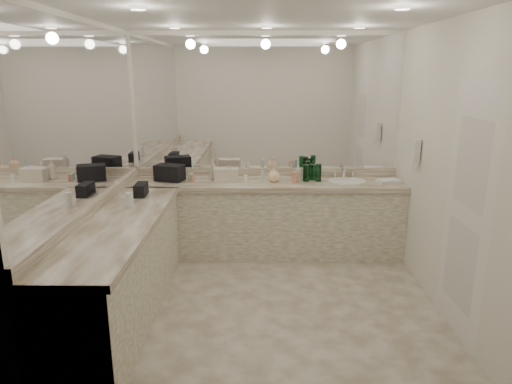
{
  "coord_description": "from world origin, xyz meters",
  "views": [
    {
      "loc": [
        -0.07,
        -4.0,
        2.14
      ],
      "look_at": [
        -0.11,
        0.4,
        0.98
      ],
      "focal_mm": 32.0,
      "sensor_mm": 36.0,
      "label": 1
    }
  ],
  "objects_px": {
    "black_toiletry_bag": "(170,173)",
    "cream_cosmetic_case": "(226,175)",
    "soap_bottle_a": "(213,170)",
    "sink": "(347,182)",
    "soap_bottle_b": "(229,174)",
    "wall_phone": "(416,151)",
    "soap_bottle_c": "(274,174)",
    "hand_towel": "(388,181)"
  },
  "relations": [
    {
      "from": "black_toiletry_bag",
      "to": "cream_cosmetic_case",
      "type": "bearing_deg",
      "value": -1.29
    },
    {
      "from": "soap_bottle_a",
      "to": "sink",
      "type": "bearing_deg",
      "value": -3.41
    },
    {
      "from": "black_toiletry_bag",
      "to": "soap_bottle_b",
      "type": "relative_size",
      "value": 1.68
    },
    {
      "from": "wall_phone",
      "to": "soap_bottle_c",
      "type": "xyz_separation_m",
      "value": [
        -1.46,
        0.48,
        -0.36
      ]
    },
    {
      "from": "cream_cosmetic_case",
      "to": "soap_bottle_a",
      "type": "distance_m",
      "value": 0.19
    },
    {
      "from": "black_toiletry_bag",
      "to": "soap_bottle_b",
      "type": "xyz_separation_m",
      "value": [
        0.71,
        -0.04,
        0.0
      ]
    },
    {
      "from": "wall_phone",
      "to": "soap_bottle_a",
      "type": "height_order",
      "value": "wall_phone"
    },
    {
      "from": "soap_bottle_c",
      "to": "sink",
      "type": "bearing_deg",
      "value": 1.44
    },
    {
      "from": "black_toiletry_bag",
      "to": "soap_bottle_c",
      "type": "relative_size",
      "value": 1.74
    },
    {
      "from": "cream_cosmetic_case",
      "to": "hand_towel",
      "type": "xyz_separation_m",
      "value": [
        1.88,
        -0.06,
        -0.06
      ]
    },
    {
      "from": "sink",
      "to": "wall_phone",
      "type": "distance_m",
      "value": 0.91
    },
    {
      "from": "wall_phone",
      "to": "sink",
      "type": "bearing_deg",
      "value": 140.43
    },
    {
      "from": "black_toiletry_bag",
      "to": "soap_bottle_a",
      "type": "height_order",
      "value": "soap_bottle_a"
    },
    {
      "from": "hand_towel",
      "to": "soap_bottle_a",
      "type": "bearing_deg",
      "value": 175.54
    },
    {
      "from": "black_toiletry_bag",
      "to": "cream_cosmetic_case",
      "type": "height_order",
      "value": "black_toiletry_bag"
    },
    {
      "from": "soap_bottle_b",
      "to": "cream_cosmetic_case",
      "type": "bearing_deg",
      "value": 143.17
    },
    {
      "from": "wall_phone",
      "to": "cream_cosmetic_case",
      "type": "distance_m",
      "value": 2.11
    },
    {
      "from": "soap_bottle_a",
      "to": "soap_bottle_b",
      "type": "xyz_separation_m",
      "value": [
        0.2,
        -0.13,
        -0.02
      ]
    },
    {
      "from": "black_toiletry_bag",
      "to": "cream_cosmetic_case",
      "type": "xyz_separation_m",
      "value": [
        0.67,
        -0.02,
        -0.01
      ]
    },
    {
      "from": "sink",
      "to": "soap_bottle_b",
      "type": "bearing_deg",
      "value": -178.52
    },
    {
      "from": "black_toiletry_bag",
      "to": "hand_towel",
      "type": "relative_size",
      "value": 1.32
    },
    {
      "from": "black_toiletry_bag",
      "to": "soap_bottle_a",
      "type": "relative_size",
      "value": 1.36
    },
    {
      "from": "wall_phone",
      "to": "soap_bottle_b",
      "type": "xyz_separation_m",
      "value": [
        -1.98,
        0.46,
        -0.35
      ]
    },
    {
      "from": "black_toiletry_bag",
      "to": "soap_bottle_c",
      "type": "bearing_deg",
      "value": -1.43
    },
    {
      "from": "soap_bottle_a",
      "to": "soap_bottle_c",
      "type": "relative_size",
      "value": 1.28
    },
    {
      "from": "cream_cosmetic_case",
      "to": "soap_bottle_c",
      "type": "height_order",
      "value": "soap_bottle_c"
    },
    {
      "from": "cream_cosmetic_case",
      "to": "soap_bottle_a",
      "type": "bearing_deg",
      "value": 145.44
    },
    {
      "from": "sink",
      "to": "soap_bottle_b",
      "type": "distance_m",
      "value": 1.38
    },
    {
      "from": "soap_bottle_b",
      "to": "soap_bottle_c",
      "type": "xyz_separation_m",
      "value": [
        0.52,
        0.01,
        -0.0
      ]
    },
    {
      "from": "hand_towel",
      "to": "cream_cosmetic_case",
      "type": "bearing_deg",
      "value": 178.18
    },
    {
      "from": "hand_towel",
      "to": "soap_bottle_c",
      "type": "distance_m",
      "value": 1.33
    },
    {
      "from": "black_toiletry_bag",
      "to": "soap_bottle_a",
      "type": "distance_m",
      "value": 0.51
    },
    {
      "from": "cream_cosmetic_case",
      "to": "hand_towel",
      "type": "height_order",
      "value": "cream_cosmetic_case"
    },
    {
      "from": "sink",
      "to": "black_toiletry_bag",
      "type": "bearing_deg",
      "value": 179.75
    },
    {
      "from": "black_toiletry_bag",
      "to": "hand_towel",
      "type": "xyz_separation_m",
      "value": [
        2.55,
        -0.07,
        -0.07
      ]
    },
    {
      "from": "wall_phone",
      "to": "hand_towel",
      "type": "height_order",
      "value": "wall_phone"
    },
    {
      "from": "soap_bottle_a",
      "to": "black_toiletry_bag",
      "type": "bearing_deg",
      "value": -170.43
    },
    {
      "from": "hand_towel",
      "to": "soap_bottle_b",
      "type": "xyz_separation_m",
      "value": [
        -1.84,
        0.03,
        0.07
      ]
    },
    {
      "from": "cream_cosmetic_case",
      "to": "soap_bottle_c",
      "type": "xyz_separation_m",
      "value": [
        0.56,
        -0.02,
        0.01
      ]
    },
    {
      "from": "wall_phone",
      "to": "soap_bottle_a",
      "type": "xyz_separation_m",
      "value": [
        -2.18,
        0.59,
        -0.33
      ]
    },
    {
      "from": "soap_bottle_b",
      "to": "sink",
      "type": "bearing_deg",
      "value": 1.48
    },
    {
      "from": "hand_towel",
      "to": "soap_bottle_b",
      "type": "bearing_deg",
      "value": 179.06
    }
  ]
}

